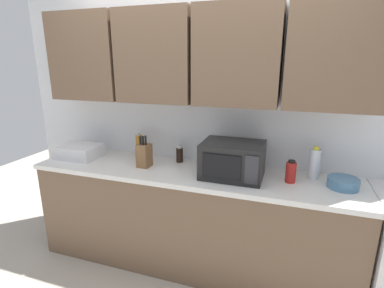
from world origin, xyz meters
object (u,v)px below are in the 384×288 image
at_px(knife_block, 144,155).
at_px(bowl_ceramic_small, 343,183).
at_px(bottle_clear_tall, 314,164).
at_px(bottle_red_sauce, 291,172).
at_px(bottle_soy_dark, 180,155).
at_px(microwave, 233,160).
at_px(dish_rack, 80,151).
at_px(bottle_amber_vinegar, 139,146).

bearing_deg(knife_block, bowl_ceramic_small, 2.12).
bearing_deg(bottle_clear_tall, bottle_red_sauce, -142.34).
distance_m(bottle_soy_dark, bottle_clear_tall, 1.14).
distance_m(knife_block, bottle_red_sauce, 1.22).
xyz_separation_m(microwave, bowl_ceramic_small, (0.81, 0.04, -0.10)).
bearing_deg(bottle_soy_dark, bowl_ceramic_small, -6.59).
relative_size(microwave, bowl_ceramic_small, 2.19).
bearing_deg(bottle_soy_dark, dish_rack, -169.19).
height_order(knife_block, bottle_soy_dark, knife_block).
relative_size(microwave, bottle_soy_dark, 3.34).
height_order(microwave, bottle_red_sauce, microwave).
bearing_deg(microwave, knife_block, -178.77).
height_order(dish_rack, bottle_clear_tall, bottle_clear_tall).
xyz_separation_m(bottle_red_sauce, bottle_amber_vinegar, (-1.38, 0.16, 0.03)).
height_order(dish_rack, knife_block, knife_block).
bearing_deg(bottle_soy_dark, bottle_amber_vinegar, -179.11).
bearing_deg(dish_rack, bottle_clear_tall, 3.96).
xyz_separation_m(bottle_amber_vinegar, bottle_clear_tall, (1.54, -0.03, 0.01)).
relative_size(bottle_red_sauce, bottle_amber_vinegar, 0.74).
distance_m(bottle_soy_dark, bottle_amber_vinegar, 0.41).
bearing_deg(bowl_ceramic_small, bottle_soy_dark, 173.41).
xyz_separation_m(microwave, dish_rack, (-1.48, 0.01, -0.08)).
relative_size(bottle_soy_dark, bottle_red_sauce, 0.82).
bearing_deg(bottle_soy_dark, microwave, -20.46).
bearing_deg(bottle_soy_dark, knife_block, -139.37).
relative_size(bottle_amber_vinegar, bottle_clear_tall, 0.91).
bearing_deg(bottle_amber_vinegar, dish_rack, -162.13).
relative_size(bottle_red_sauce, bowl_ceramic_small, 0.80).
distance_m(dish_rack, bowl_ceramic_small, 2.29).
height_order(bottle_amber_vinegar, bottle_clear_tall, bottle_clear_tall).
bearing_deg(bottle_clear_tall, microwave, -165.48).
xyz_separation_m(bottle_red_sauce, bottle_clear_tall, (0.17, 0.13, 0.04)).
height_order(bottle_amber_vinegar, bowl_ceramic_small, bottle_amber_vinegar).
bearing_deg(bottle_amber_vinegar, bottle_red_sauce, -6.68).
height_order(knife_block, bottle_red_sauce, knife_block).
bearing_deg(bottle_red_sauce, bottle_clear_tall, 37.66).
distance_m(bottle_red_sauce, bottle_clear_tall, 0.22).
bearing_deg(bottle_soy_dark, bottle_clear_tall, -1.90).
height_order(bottle_soy_dark, bowl_ceramic_small, bottle_soy_dark).
relative_size(bottle_soy_dark, bowl_ceramic_small, 0.66).
bearing_deg(bottle_amber_vinegar, bowl_ceramic_small, -4.84).
distance_m(bottle_soy_dark, bottle_red_sauce, 0.98).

